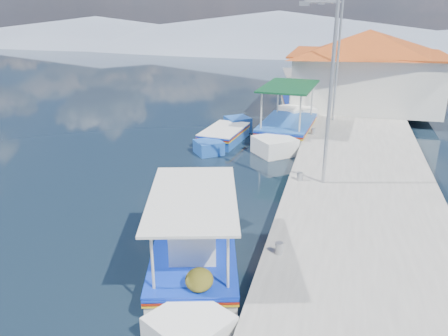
# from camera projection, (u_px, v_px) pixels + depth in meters

# --- Properties ---
(ground) EXTENTS (160.00, 160.00, 0.00)m
(ground) POSITION_uv_depth(u_px,v_px,m) (178.00, 205.00, 14.83)
(ground) COLOR black
(ground) RESTS_ON ground
(quay) EXTENTS (5.00, 44.00, 0.50)m
(quay) POSITION_uv_depth(u_px,v_px,m) (359.00, 156.00, 18.75)
(quay) COLOR #A3A099
(quay) RESTS_ON ground
(bollards) EXTENTS (0.20, 17.20, 0.30)m
(bollards) POSITION_uv_depth(u_px,v_px,m) (308.00, 148.00, 18.44)
(bollards) COLOR #A5A8AD
(bollards) RESTS_ON quay
(main_caique) EXTENTS (3.30, 6.70, 2.30)m
(main_caique) POSITION_uv_depth(u_px,v_px,m) (196.00, 255.00, 11.07)
(main_caique) COLOR silver
(main_caique) RESTS_ON ground
(caique_green_canopy) EXTENTS (2.66, 7.72, 2.89)m
(caique_green_canopy) POSITION_uv_depth(u_px,v_px,m) (287.00, 129.00, 22.14)
(caique_green_canopy) COLOR silver
(caique_green_canopy) RESTS_ON ground
(caique_blue_hull) EXTENTS (1.97, 5.47, 0.98)m
(caique_blue_hull) POSITION_uv_depth(u_px,v_px,m) (224.00, 136.00, 21.52)
(caique_blue_hull) COLOR #1B4DA5
(caique_blue_hull) RESTS_ON ground
(caique_far) EXTENTS (3.09, 7.30, 2.60)m
(caique_far) POSITION_uv_depth(u_px,v_px,m) (301.00, 103.00, 27.63)
(caique_far) COLOR silver
(caique_far) RESTS_ON ground
(harbor_building) EXTENTS (10.49, 10.49, 4.40)m
(harbor_building) POSITION_uv_depth(u_px,v_px,m) (366.00, 67.00, 25.94)
(harbor_building) COLOR silver
(harbor_building) RESTS_ON quay
(lamp_post_near) EXTENTS (1.21, 0.14, 6.00)m
(lamp_post_near) POSITION_uv_depth(u_px,v_px,m) (328.00, 85.00, 14.20)
(lamp_post_near) COLOR #A5A8AD
(lamp_post_near) RESTS_ON quay
(lamp_post_far) EXTENTS (1.21, 0.14, 6.00)m
(lamp_post_far) POSITION_uv_depth(u_px,v_px,m) (336.00, 55.00, 22.35)
(lamp_post_far) COLOR #A5A8AD
(lamp_post_far) RESTS_ON quay
(mountain_ridge) EXTENTS (171.40, 96.00, 5.50)m
(mountain_ridge) POSITION_uv_depth(u_px,v_px,m) (359.00, 34.00, 63.23)
(mountain_ridge) COLOR gray
(mountain_ridge) RESTS_ON ground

